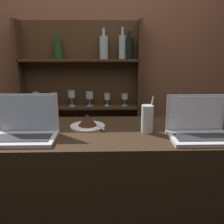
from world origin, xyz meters
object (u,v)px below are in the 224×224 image
object	(u,v)px
laptop_far	(199,129)
water_glass	(147,119)
laptop_near	(26,129)
cake_plate	(88,122)

from	to	relation	value
laptop_far	water_glass	distance (m)	0.27
laptop_near	water_glass	size ratio (longest dim) A/B	1.57
laptop_near	cake_plate	size ratio (longest dim) A/B	1.54
laptop_near	laptop_far	xyz separation A→B (m)	(0.89, -0.01, -0.00)
cake_plate	water_glass	bearing A→B (deg)	-16.67
laptop_near	laptop_far	world-z (taller)	laptop_near
laptop_far	water_glass	world-z (taller)	laptop_far
laptop_near	cake_plate	world-z (taller)	laptop_near
laptop_near	water_glass	xyz separation A→B (m)	(0.64, 0.08, 0.03)
laptop_far	cake_plate	world-z (taller)	laptop_far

